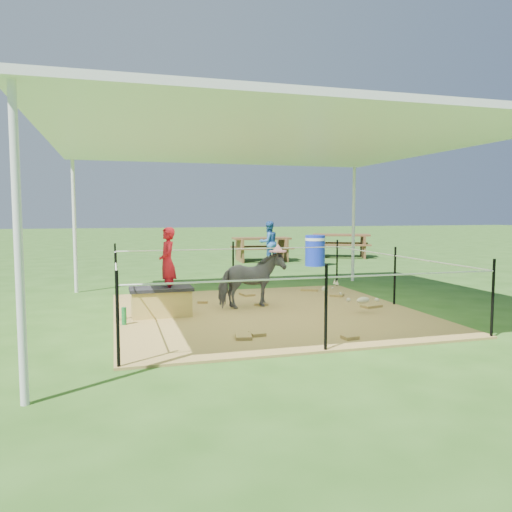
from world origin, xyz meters
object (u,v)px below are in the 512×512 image
object	(u,v)px
green_bottle	(124,316)
pony	(251,280)
woman	(167,256)
picnic_table_near	(261,249)
foal	(363,299)
picnic_table_far	(341,246)
trash_barrel	(315,251)
distant_person	(269,242)
straw_bale	(161,303)

from	to	relation	value
green_bottle	pony	world-z (taller)	pony
green_bottle	pony	bearing A→B (deg)	19.22
woman	picnic_table_near	size ratio (longest dim) A/B	0.57
foal	picnic_table_far	size ratio (longest dim) A/B	0.41
trash_barrel	distant_person	xyz separation A→B (m)	(-1.12, 1.00, 0.20)
foal	trash_barrel	bearing A→B (deg)	51.12
green_bottle	trash_barrel	world-z (taller)	trash_barrel
pony	trash_barrel	bearing A→B (deg)	-42.20
woman	straw_bale	bearing A→B (deg)	-90.56
woman	trash_barrel	bearing A→B (deg)	140.62
pony	picnic_table_far	world-z (taller)	pony
green_bottle	picnic_table_near	world-z (taller)	picnic_table_near
trash_barrel	distant_person	bearing A→B (deg)	138.33
picnic_table_far	foal	bearing A→B (deg)	-91.26
picnic_table_far	picnic_table_near	bearing A→B (deg)	-147.85
green_bottle	foal	xyz separation A→B (m)	(3.55, -0.17, 0.10)
straw_bale	distant_person	size ratio (longest dim) A/B	0.66
woman	pony	distance (m)	1.46
green_bottle	picnic_table_far	bearing A→B (deg)	49.89
woman	distant_person	xyz separation A→B (m)	(3.81, 7.13, -0.28)
straw_bale	distant_person	bearing A→B (deg)	61.23
green_bottle	pony	distance (m)	2.16
straw_bale	trash_barrel	size ratio (longest dim) A/B	0.96
foal	distant_person	xyz separation A→B (m)	(0.91, 7.75, 0.40)
pony	picnic_table_near	size ratio (longest dim) A/B	0.58
green_bottle	foal	world-z (taller)	foal
straw_bale	pony	bearing A→B (deg)	9.76
woman	picnic_table_near	distance (m)	8.90
picnic_table_far	green_bottle	bearing A→B (deg)	-107.71
green_bottle	foal	size ratio (longest dim) A/B	0.30
straw_bale	woman	bearing A→B (deg)	0.00
straw_bale	picnic_table_far	world-z (taller)	picnic_table_far
woman	picnic_table_near	xyz separation A→B (m)	(3.84, 8.01, -0.55)
distant_person	woman	bearing A→B (deg)	46.56
straw_bale	picnic_table_far	size ratio (longest dim) A/B	0.44
green_bottle	foal	bearing A→B (deg)	-2.82
woman	pony	world-z (taller)	woman
trash_barrel	picnic_table_near	world-z (taller)	trash_barrel
straw_bale	distant_person	distance (m)	8.14
distant_person	green_bottle	bearing A→B (deg)	44.21
foal	green_bottle	bearing A→B (deg)	155.02
foal	picnic_table_near	world-z (taller)	picnic_table_near
trash_barrel	picnic_table_far	world-z (taller)	trash_barrel
green_bottle	picnic_table_near	bearing A→B (deg)	62.03
pony	picnic_table_far	distance (m)	9.97
picnic_table_near	picnic_table_far	size ratio (longest dim) A/B	0.94
woman	picnic_table_far	bearing A→B (deg)	140.42
woman	pony	bearing A→B (deg)	99.90
green_bottle	picnic_table_far	distance (m)	11.75
trash_barrel	pony	bearing A→B (deg)	-121.27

